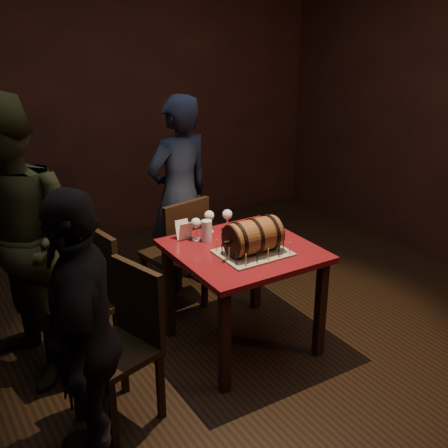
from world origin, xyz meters
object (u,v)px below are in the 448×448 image
Objects in this scene: pint_of_ale at (207,231)px; person_left_rear at (12,247)px; barrel_cake at (253,236)px; person_back at (180,195)px; pub_table at (243,263)px; wine_glass_left at (196,224)px; person_left_front at (83,338)px; wine_glass_mid at (209,217)px; chair_left_rear at (89,293)px; wine_glass_right at (227,215)px; chair_back at (179,249)px; chair_left_front at (126,336)px.

pint_of_ale is 1.25m from person_left_rear.
barrel_cake is 0.25× the size of person_back.
pub_table is 0.49× the size of person_left_rear.
pub_table is at bearing -57.20° from pint_of_ale.
pub_table is at bearing -54.91° from wine_glass_left.
pub_table is 1.38m from person_left_front.
barrel_cake is at bearing -65.99° from pint_of_ale.
person_left_front is at bearing -144.01° from wine_glass_mid.
barrel_cake reaches higher than wine_glass_left.
wine_glass_mid is at bearing 0.58° from chair_left_rear.
wine_glass_mid is (0.15, 0.08, -0.00)m from wine_glass_left.
barrel_cake is 0.44m from wine_glass_left.
pint_of_ale is 0.10× the size of person_left_front.
person_left_front reaches higher than wine_glass_right.
chair_back is (0.00, 0.43, -0.30)m from pint_of_ale.
chair_left_front is at bearing -165.39° from pub_table.
wine_glass_mid is 0.10× the size of person_left_front.
wine_glass_right is at bearing 144.65° from person_left_front.
chair_left_rear is (-0.96, 0.46, -0.35)m from barrel_cake.
chair_left_front reaches higher than wine_glass_mid.
chair_left_front is (-0.80, -0.48, -0.30)m from pint_of_ale.
person_back is at bearing 81.17° from wine_glass_mid.
chair_left_front is (-1.02, -0.56, -0.35)m from wine_glass_right.
chair_left_front reaches higher than wine_glass_left.
barrel_cake is at bearing -25.71° from chair_left_rear.
chair_back reaches higher than pub_table.
chair_left_rear is at bearing -176.81° from person_left_front.
wine_glass_left is at bearing 133.19° from pint_of_ale.
person_left_rear reaches higher than chair_back.
barrel_cake is 0.86m from chair_back.
person_back is at bearing 91.58° from wine_glass_right.
person_back reaches higher than person_left_front.
pint_of_ale is 0.82m from person_back.
person_back is 0.90× the size of person_left_rear.
pub_table is at bearing 91.87° from barrel_cake.
wine_glass_left is 1.07× the size of pint_of_ale.
chair_left_front is at bearing -89.15° from chair_left_rear.
pub_table is 0.97× the size of chair_left_rear.
wine_glass_mid is 0.17× the size of chair_left_rear.
wine_glass_left is at bearing -152.56° from wine_glass_mid.
wine_glass_left is at bearing 149.70° from person_left_front.
person_back is (1.00, 1.27, 0.30)m from chair_left_front.
chair_back is at bearing 100.80° from barrel_cake.
chair_left_rear is (-1.03, 0.04, -0.35)m from wine_glass_right.
barrel_cake reaches higher than chair_back.
chair_left_front is 1.65m from person_back.
chair_left_rear is at bearing 171.23° from pint_of_ale.
person_left_front reaches higher than wine_glass_left.
person_left_rear reaches higher than chair_left_front.
chair_back is 1.65m from person_left_front.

